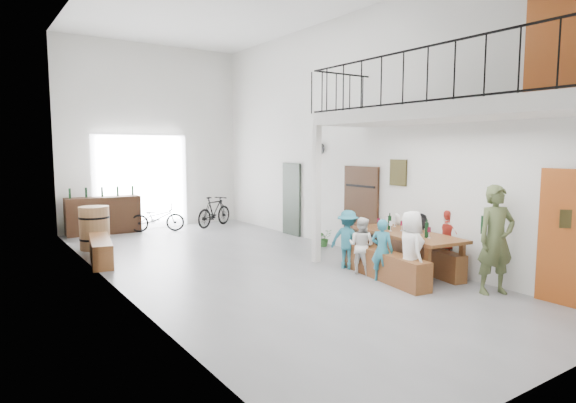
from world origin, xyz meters
TOP-DOWN VIEW (x-y plane):
  - floor at (0.00, 0.00)m, footprint 12.00×12.00m
  - room_walls at (0.00, 0.00)m, footprint 12.00×12.00m
  - gateway_portal at (-0.40, 5.94)m, footprint 2.80×0.08m
  - right_wall_decor at (2.70, -1.87)m, footprint 0.07×8.28m
  - balcony at (1.98, -3.13)m, footprint 1.52×5.62m
  - tasting_table at (2.20, -2.16)m, footprint 1.27×2.45m
  - bench_inner at (1.52, -2.20)m, footprint 0.70×2.29m
  - bench_wall at (2.57, -2.19)m, footprint 0.68×2.22m
  - tableware at (2.18, -2.01)m, footprint 0.54×1.48m
  - side_bench at (-2.50, 2.09)m, footprint 0.70×1.84m
  - oak_barrel at (-2.29, 3.57)m, footprint 0.70×0.70m
  - serving_counter at (-1.60, 5.65)m, footprint 2.01×0.66m
  - counter_bottles at (-1.59, 5.67)m, footprint 1.75×0.10m
  - guest_left_a at (1.45, -2.91)m, footprint 0.66×0.77m
  - guest_left_b at (1.37, -2.30)m, footprint 0.42×0.49m
  - guest_left_c at (1.44, -1.69)m, footprint 0.57×0.64m
  - guest_left_d at (1.49, -1.25)m, footprint 0.69×0.87m
  - guest_right_a at (2.80, -2.63)m, footprint 0.32×0.74m
  - guest_right_b at (2.76, -2.03)m, footprint 0.44×1.07m
  - guest_right_c at (2.82, -1.38)m, footprint 0.49×0.59m
  - host_standing at (2.37, -3.90)m, footprint 0.77×0.64m
  - potted_plant at (2.45, 0.73)m, footprint 0.43×0.39m
  - bicycle_near at (-0.22, 5.12)m, footprint 1.61×1.05m
  - bicycle_far at (1.54, 5.00)m, footprint 1.61×1.11m

SIDE VIEW (x-z plane):
  - floor at x=0.00m, z-range 0.00..0.00m
  - potted_plant at x=2.45m, z-range 0.00..0.42m
  - side_bench at x=-2.50m, z-range 0.00..0.51m
  - bench_wall at x=2.57m, z-range 0.00..0.51m
  - bench_inner at x=1.52m, z-range 0.00..0.52m
  - bicycle_near at x=-0.22m, z-range 0.00..0.80m
  - bicycle_far at x=1.54m, z-range 0.00..0.95m
  - oak_barrel at x=-2.29m, z-range 0.00..1.03m
  - guest_right_c at x=2.82m, z-range 0.00..1.04m
  - serving_counter at x=-1.60m, z-range 0.00..1.05m
  - guest_left_c at x=1.44m, z-range 0.00..1.10m
  - guest_right_b at x=2.76m, z-range 0.00..1.12m
  - guest_left_b at x=1.37m, z-range 0.00..1.14m
  - guest_left_d at x=1.49m, z-range 0.00..1.18m
  - guest_right_a at x=2.80m, z-range 0.00..1.25m
  - guest_left_a at x=1.45m, z-range 0.00..1.34m
  - tasting_table at x=2.20m, z-range 0.31..1.10m
  - host_standing at x=2.37m, z-range 0.00..1.81m
  - tableware at x=2.18m, z-range 0.75..1.10m
  - counter_bottles at x=-1.59m, z-range 1.05..1.33m
  - gateway_portal at x=-0.40m, z-range 0.00..2.80m
  - right_wall_decor at x=2.70m, z-range -0.80..4.28m
  - balcony at x=1.98m, z-range 0.97..4.96m
  - room_walls at x=0.00m, z-range -2.45..9.55m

